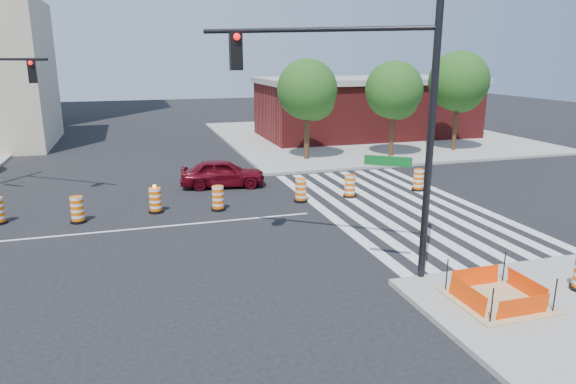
% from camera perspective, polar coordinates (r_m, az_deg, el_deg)
% --- Properties ---
extents(ground, '(120.00, 120.00, 0.00)m').
position_cam_1_polar(ground, '(19.82, -17.43, -4.03)').
color(ground, black).
rests_on(ground, ground).
extents(sidewalk_ne, '(22.00, 22.00, 0.15)m').
position_cam_1_polar(sidewalk_ne, '(41.24, 8.51, 6.17)').
color(sidewalk_ne, gray).
rests_on(sidewalk_ne, ground).
extents(crosswalk_east, '(6.75, 13.50, 0.01)m').
position_cam_1_polar(crosswalk_east, '(22.41, 11.73, -1.46)').
color(crosswalk_east, silver).
rests_on(crosswalk_east, ground).
extents(lane_centerline, '(14.00, 0.12, 0.01)m').
position_cam_1_polar(lane_centerline, '(19.82, -17.43, -4.02)').
color(lane_centerline, silver).
rests_on(lane_centerline, ground).
extents(excavation_pit, '(2.20, 2.20, 0.90)m').
position_cam_1_polar(excavation_pit, '(14.31, 22.19, -10.93)').
color(excavation_pit, tan).
rests_on(excavation_pit, ground).
extents(brick_storefront, '(16.50, 8.50, 4.60)m').
position_cam_1_polar(brick_storefront, '(40.97, 8.63, 9.27)').
color(brick_storefront, maroon).
rests_on(brick_storefront, ground).
extents(red_coupe, '(4.26, 2.21, 1.38)m').
position_cam_1_polar(red_coupe, '(25.17, -7.28, 2.13)').
color(red_coupe, '#580712').
rests_on(red_coupe, ground).
extents(signal_pole_se, '(5.47, 3.87, 8.67)m').
position_cam_1_polar(signal_pole_se, '(14.19, 8.45, 11.16)').
color(signal_pole_se, black).
rests_on(signal_pole_se, ground).
extents(tree_north_c, '(3.62, 3.57, 6.07)m').
position_cam_1_polar(tree_north_c, '(30.91, 2.21, 10.93)').
color(tree_north_c, '#382314').
rests_on(tree_north_c, ground).
extents(tree_north_d, '(3.51, 3.50, 5.95)m').
position_cam_1_polar(tree_north_d, '(32.51, 11.71, 10.69)').
color(tree_north_d, '#382314').
rests_on(tree_north_d, ground).
extents(tree_north_e, '(3.86, 3.86, 6.57)m').
position_cam_1_polar(tree_north_e, '(35.64, 18.45, 11.25)').
color(tree_north_e, '#382314').
rests_on(tree_north_e, ground).
extents(median_drum_3, '(0.60, 0.60, 1.02)m').
position_cam_1_polar(median_drum_3, '(21.19, -22.36, -1.91)').
color(median_drum_3, black).
rests_on(median_drum_3, ground).
extents(median_drum_4, '(0.60, 0.60, 1.18)m').
position_cam_1_polar(median_drum_4, '(21.54, -14.52, -0.96)').
color(median_drum_4, black).
rests_on(median_drum_4, ground).
extents(median_drum_5, '(0.60, 0.60, 1.02)m').
position_cam_1_polar(median_drum_5, '(21.36, -7.78, -0.77)').
color(median_drum_5, black).
rests_on(median_drum_5, ground).
extents(median_drum_6, '(0.60, 0.60, 1.02)m').
position_cam_1_polar(median_drum_6, '(22.41, 1.43, 0.10)').
color(median_drum_6, black).
rests_on(median_drum_6, ground).
extents(median_drum_7, '(0.60, 0.60, 1.02)m').
position_cam_1_polar(median_drum_7, '(23.30, 6.89, 0.58)').
color(median_drum_7, black).
rests_on(median_drum_7, ground).
extents(median_drum_8, '(0.60, 0.60, 1.02)m').
position_cam_1_polar(median_drum_8, '(25.06, 14.29, 1.23)').
color(median_drum_8, black).
rests_on(median_drum_8, ground).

